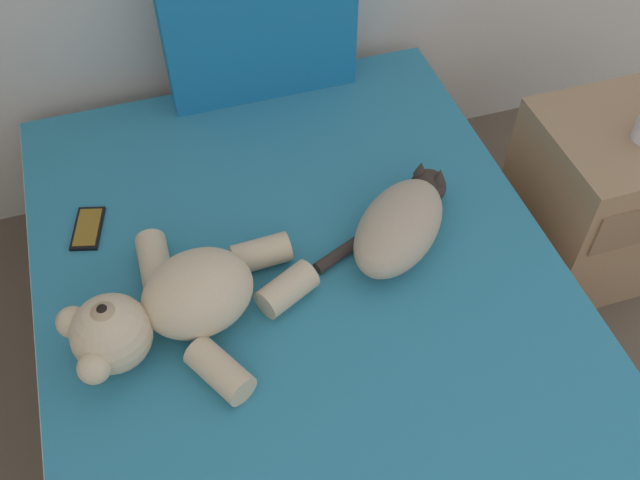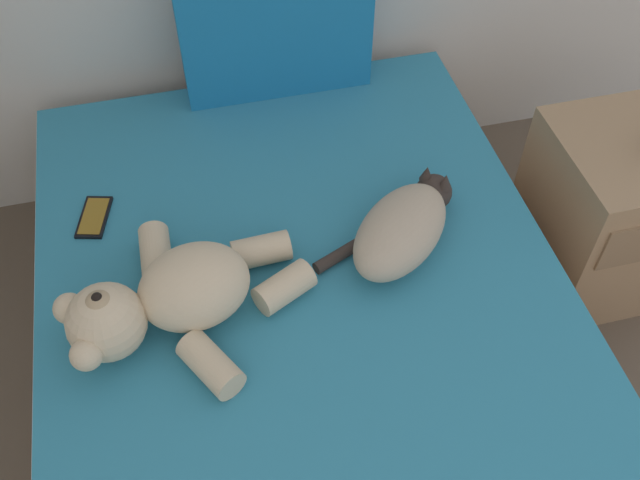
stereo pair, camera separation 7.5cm
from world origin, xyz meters
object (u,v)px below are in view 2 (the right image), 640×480
Objects in this scene: bed at (315,371)px; patterned_cushion at (275,29)px; cat at (404,227)px; nightstand at (608,213)px; teddy_bear at (171,298)px; cell_phone at (94,217)px.

bed is 3.47× the size of patterned_cushion.
cat is at bearing -76.45° from patterned_cushion.
nightstand reaches higher than bed.
teddy_bear is (-0.60, -0.09, 0.01)m from cat.
patterned_cushion is 0.93m from teddy_bear.
bed is at bearing -42.87° from cell_phone.
bed is at bearing -96.23° from patterned_cushion.
nightstand is (1.50, -0.17, -0.20)m from cell_phone.
cat reaches higher than bed.
cell_phone is at bearing 159.69° from cat.
nightstand is (1.32, 0.21, -0.28)m from teddy_bear.
teddy_bear is 0.42m from cell_phone.
teddy_bear is 3.78× the size of cell_phone.
cat is (0.28, 0.18, 0.31)m from bed.
teddy_bear reaches higher than cat.
patterned_cushion is 0.77m from cell_phone.
patterned_cushion is at bearing 83.77° from bed.
patterned_cushion is 1.37× the size of cat.
bed is 0.46m from teddy_bear.
cat is 2.59× the size of cell_phone.
patterned_cushion is at bearing 103.55° from cat.
cell_phone is at bearing 115.21° from teddy_bear.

